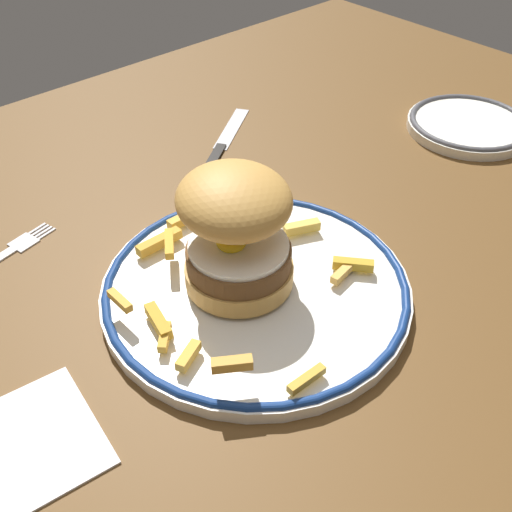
{
  "coord_description": "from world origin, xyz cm",
  "views": [
    {
      "loc": [
        -30.45,
        -34.72,
        39.05
      ],
      "look_at": [
        -3.04,
        -4.42,
        4.6
      ],
      "focal_mm": 43.31,
      "sensor_mm": 36.0,
      "label": 1
    }
  ],
  "objects_px": {
    "dinner_plate": "(256,288)",
    "side_plate": "(466,124)",
    "burger": "(236,229)",
    "knife": "(221,146)",
    "napkin": "(6,454)"
  },
  "relations": [
    {
      "from": "side_plate",
      "to": "napkin",
      "type": "xyz_separation_m",
      "value": [
        -0.65,
        -0.05,
        -0.01
      ]
    },
    {
      "from": "dinner_plate",
      "to": "burger",
      "type": "bearing_deg",
      "value": 112.5
    },
    {
      "from": "dinner_plate",
      "to": "side_plate",
      "type": "height_order",
      "value": "same"
    },
    {
      "from": "dinner_plate",
      "to": "knife",
      "type": "bearing_deg",
      "value": 57.31
    },
    {
      "from": "burger",
      "to": "napkin",
      "type": "height_order",
      "value": "burger"
    },
    {
      "from": "side_plate",
      "to": "dinner_plate",
      "type": "bearing_deg",
      "value": -173.34
    },
    {
      "from": "burger",
      "to": "knife",
      "type": "bearing_deg",
      "value": 53.89
    },
    {
      "from": "side_plate",
      "to": "napkin",
      "type": "bearing_deg",
      "value": -175.45
    },
    {
      "from": "knife",
      "to": "napkin",
      "type": "bearing_deg",
      "value": -149.41
    },
    {
      "from": "burger",
      "to": "knife",
      "type": "distance_m",
      "value": 0.26
    },
    {
      "from": "burger",
      "to": "side_plate",
      "type": "bearing_deg",
      "value": 4.21
    },
    {
      "from": "burger",
      "to": "side_plate",
      "type": "xyz_separation_m",
      "value": [
        0.42,
        0.03,
        -0.06
      ]
    },
    {
      "from": "knife",
      "to": "napkin",
      "type": "height_order",
      "value": "knife"
    },
    {
      "from": "side_plate",
      "to": "napkin",
      "type": "height_order",
      "value": "side_plate"
    },
    {
      "from": "napkin",
      "to": "burger",
      "type": "bearing_deg",
      "value": 5.15
    }
  ]
}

